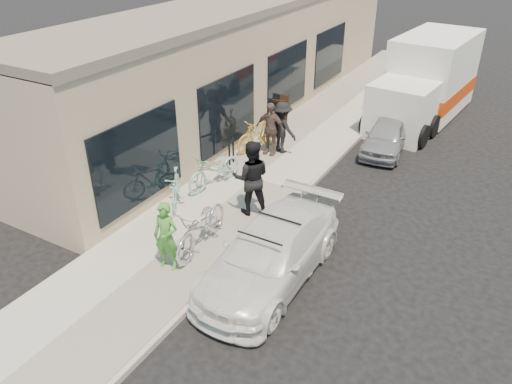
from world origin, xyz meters
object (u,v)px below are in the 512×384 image
at_px(sedan_silver, 387,136).
at_px(cruiser_bike_b, 215,169).
at_px(moving_truck, 427,83).
at_px(tandem_bike, 202,226).
at_px(bike_rack, 231,151).
at_px(sedan_white, 271,253).
at_px(woman_rider, 166,236).
at_px(cruiser_bike_a, 176,188).
at_px(sandwich_board, 278,111).
at_px(bystander_a, 282,127).
at_px(cruiser_bike_c, 258,134).
at_px(man_standing, 251,178).
at_px(bystander_b, 270,129).

xyz_separation_m(sedan_silver, cruiser_bike_b, (-3.34, -5.01, 0.13)).
relative_size(moving_truck, tandem_bike, 2.95).
relative_size(bike_rack, moving_truck, 0.13).
height_order(sedan_white, woman_rider, woman_rider).
relative_size(sedan_white, cruiser_bike_a, 2.81).
bearing_deg(tandem_bike, sedan_white, -7.80).
height_order(sandwich_board, sedan_silver, sandwich_board).
relative_size(sandwich_board, bystander_a, 0.61).
height_order(sedan_silver, cruiser_bike_c, cruiser_bike_c).
bearing_deg(sandwich_board, sedan_silver, -11.99).
bearing_deg(man_standing, cruiser_bike_c, -92.89).
relative_size(woman_rider, cruiser_bike_b, 0.80).
bearing_deg(tandem_bike, bystander_a, 92.06).
bearing_deg(sandwich_board, bystander_a, -71.49).
bearing_deg(cruiser_bike_b, bystander_a, 89.92).
distance_m(sedan_white, tandem_bike, 1.78).
relative_size(bike_rack, woman_rider, 0.53).
relative_size(cruiser_bike_c, bystander_a, 1.07).
bearing_deg(moving_truck, sedan_white, -86.34).
xyz_separation_m(cruiser_bike_a, bystander_a, (0.87, 4.31, 0.35)).
bearing_deg(man_standing, bystander_a, -104.32).
bearing_deg(cruiser_bike_c, bystander_a, 35.10).
height_order(moving_truck, cruiser_bike_b, moving_truck).
relative_size(sandwich_board, cruiser_bike_a, 0.64).
bearing_deg(man_standing, cruiser_bike_a, -11.50).
relative_size(moving_truck, cruiser_bike_b, 3.22).
distance_m(woman_rider, bystander_b, 6.28).
xyz_separation_m(cruiser_bike_c, bystander_b, (0.47, -0.08, 0.31)).
distance_m(bystander_a, bystander_b, 0.41).
bearing_deg(cruiser_bike_a, sedan_silver, 27.58).
bearing_deg(bike_rack, sedan_silver, 45.81).
bearing_deg(sedan_silver, tandem_bike, -109.86).
relative_size(cruiser_bike_b, bystander_a, 1.18).
bearing_deg(cruiser_bike_c, bystander_b, 7.72).
bearing_deg(bystander_a, man_standing, 121.98).
distance_m(cruiser_bike_a, bystander_b, 4.06).
bearing_deg(cruiser_bike_a, bystander_a, 45.98).
xyz_separation_m(man_standing, bystander_a, (-1.02, 3.68, -0.16)).
height_order(woman_rider, cruiser_bike_c, woman_rider).
xyz_separation_m(bike_rack, sandwich_board, (-0.36, 3.72, 0.02)).
bearing_deg(woman_rider, bike_rack, 99.03).
height_order(sedan_silver, bystander_a, bystander_a).
xyz_separation_m(bike_rack, sedan_silver, (3.61, 3.71, -0.12)).
bearing_deg(bike_rack, cruiser_bike_c, 85.77).
xyz_separation_m(sedan_silver, bystander_a, (-2.77, -2.04, 0.44)).
height_order(sandwich_board, tandem_bike, tandem_bike).
relative_size(sandwich_board, moving_truck, 0.16).
distance_m(sedan_silver, man_standing, 6.01).
bearing_deg(cruiser_bike_b, sedan_white, -28.87).
bearing_deg(cruiser_bike_a, cruiser_bike_b, 44.64).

